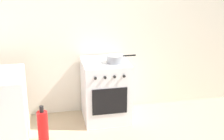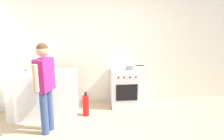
# 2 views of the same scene
# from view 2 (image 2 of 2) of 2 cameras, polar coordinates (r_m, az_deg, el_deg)

# --- Properties ---
(back_wall) EXTENTS (6.00, 0.10, 2.60)m
(back_wall) POSITION_cam_2_polar(r_m,az_deg,el_deg) (5.09, -1.09, 6.13)
(back_wall) COLOR silver
(back_wall) RESTS_ON ground
(counter_unit) EXTENTS (1.30, 0.70, 0.90)m
(counter_unit) POSITION_cam_2_polar(r_m,az_deg,el_deg) (4.64, -17.27, -6.05)
(counter_unit) COLOR white
(counter_unit) RESTS_ON ground
(oven_left) EXTENTS (0.62, 0.62, 0.85)m
(oven_left) POSITION_cam_2_polar(r_m,az_deg,el_deg) (4.96, 3.33, -4.46)
(oven_left) COLOR silver
(oven_left) RESTS_ON ground
(pot) EXTENTS (0.39, 0.21, 0.10)m
(pot) POSITION_cam_2_polar(r_m,az_deg,el_deg) (4.77, 4.91, 0.72)
(pot) COLOR gray
(pot) RESTS_ON oven_left
(knife_bread) EXTENTS (0.32, 0.19, 0.01)m
(knife_bread) POSITION_cam_2_polar(r_m,az_deg,el_deg) (4.88, -22.65, 0.03)
(knife_bread) COLOR silver
(knife_bread) RESTS_ON counter_unit
(knife_carving) EXTENTS (0.33, 0.06, 0.01)m
(knife_carving) POSITION_cam_2_polar(r_m,az_deg,el_deg) (4.46, -16.22, -0.65)
(knife_carving) COLOR silver
(knife_carving) RESTS_ON counter_unit
(knife_paring) EXTENTS (0.21, 0.07, 0.01)m
(knife_paring) POSITION_cam_2_polar(r_m,az_deg,el_deg) (4.51, -18.76, -0.66)
(knife_paring) COLOR silver
(knife_paring) RESTS_ON counter_unit
(person) EXTENTS (0.31, 0.54, 1.56)m
(person) POSITION_cam_2_polar(r_m,az_deg,el_deg) (3.81, -17.18, -2.87)
(person) COLOR #384C7A
(person) RESTS_ON ground
(fire_extinguisher) EXTENTS (0.13, 0.13, 0.50)m
(fire_extinguisher) POSITION_cam_2_polar(r_m,az_deg,el_deg) (4.53, -6.85, -9.15)
(fire_extinguisher) COLOR red
(fire_extinguisher) RESTS_ON ground
(larder_cabinet) EXTENTS (0.48, 0.44, 2.00)m
(larder_cabinet) POSITION_cam_2_polar(r_m,az_deg,el_deg) (5.22, -26.90, 1.50)
(larder_cabinet) COLOR white
(larder_cabinet) RESTS_ON ground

